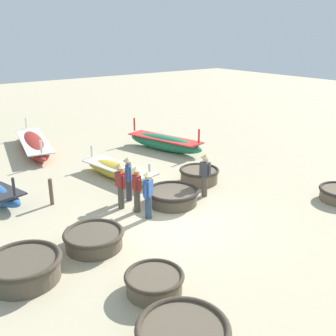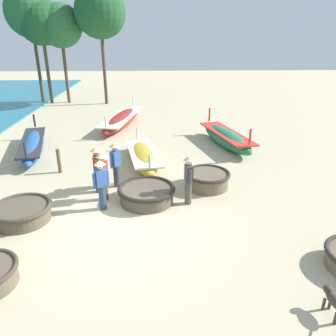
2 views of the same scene
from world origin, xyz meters
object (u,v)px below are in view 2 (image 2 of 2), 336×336
at_px(coracle_front_left, 22,212).
at_px(tree_leftmost, 30,12).
at_px(fisherman_crouching, 103,173).
at_px(tree_right_mid, 41,22).
at_px(long_boat_white_hull, 122,120).
at_px(fisherman_standing_left, 116,162).
at_px(long_boat_ochre_hull, 33,146).
at_px(coracle_far_left, 147,193).
at_px(fisherman_standing_right, 189,177).
at_px(coracle_tilted, 207,179).
at_px(dog, 334,300).
at_px(mooring_post_shoreline, 59,161).
at_px(tree_left_mid, 100,12).
at_px(long_boat_blue_hull, 143,156).
at_px(fisherman_hauling, 97,167).
at_px(fisherman_by_coracle, 101,182).
at_px(long_boat_green_hull, 226,138).
at_px(tree_center, 61,26).

height_order(coracle_front_left, tree_leftmost, tree_leftmost).
bearing_deg(fisherman_crouching, tree_right_mid, 111.94).
relative_size(long_boat_white_hull, fisherman_standing_left, 3.66).
bearing_deg(fisherman_standing_left, long_boat_white_hull, 94.43).
bearing_deg(fisherman_standing_left, long_boat_ochre_hull, 139.81).
height_order(coracle_far_left, tree_leftmost, tree_leftmost).
bearing_deg(fisherman_standing_right, coracle_tilted, 56.90).
distance_m(dog, mooring_post_shoreline, 10.44).
height_order(tree_leftmost, tree_right_mid, tree_leftmost).
bearing_deg(tree_left_mid, long_boat_blue_hull, -75.15).
xyz_separation_m(coracle_front_left, long_boat_blue_hull, (3.43, 4.50, 0.04)).
bearing_deg(coracle_far_left, fisherman_standing_right, -8.24).
xyz_separation_m(fisherman_hauling, mooring_post_shoreline, (-1.85, 1.78, -0.47)).
bearing_deg(tree_leftmost, fisherman_by_coracle, -66.89).
distance_m(fisherman_standing_right, mooring_post_shoreline, 5.64).
relative_size(long_boat_ochre_hull, mooring_post_shoreline, 5.21).
bearing_deg(tree_right_mid, fisherman_hauling, -68.26).
xyz_separation_m(long_boat_green_hull, mooring_post_shoreline, (-7.30, -3.06, 0.08)).
bearing_deg(fisherman_standing_right, long_boat_green_hull, 67.56).
xyz_separation_m(long_boat_white_hull, fisherman_standing_right, (3.14, -9.77, 0.60)).
bearing_deg(tree_center, tree_left_mid, -10.28).
distance_m(fisherman_crouching, tree_left_mid, 16.93).
relative_size(fisherman_hauling, fisherman_by_coracle, 1.00).
height_order(mooring_post_shoreline, tree_right_mid, tree_right_mid).
relative_size(fisherman_crouching, fisherman_by_coracle, 1.00).
xyz_separation_m(fisherman_hauling, fisherman_crouching, (0.30, -0.58, 0.00)).
xyz_separation_m(coracle_tilted, dog, (1.66, -5.89, 0.05)).
bearing_deg(fisherman_standing_right, tree_left_mid, 106.98).
relative_size(coracle_tilted, long_boat_white_hull, 0.27).
xyz_separation_m(long_boat_ochre_hull, tree_right_mid, (-2.58, 11.68, 5.46)).
bearing_deg(coracle_front_left, tree_leftmost, 105.80).
relative_size(coracle_tilted, tree_center, 0.23).
bearing_deg(fisherman_by_coracle, coracle_far_left, 19.02).
bearing_deg(tree_right_mid, fisherman_crouching, -68.06).
bearing_deg(tree_leftmost, fisherman_hauling, -66.31).
bearing_deg(dog, tree_leftmost, 120.12).
bearing_deg(long_boat_green_hull, long_boat_ochre_hull, -174.96).
bearing_deg(fisherman_by_coracle, fisherman_standing_right, 5.74).
bearing_deg(tree_right_mid, coracle_tilted, -56.73).
height_order(coracle_front_left, fisherman_by_coracle, fisherman_by_coracle).
relative_size(coracle_far_left, tree_leftmost, 0.23).
height_order(long_boat_white_hull, fisherman_standing_right, fisherman_standing_right).
height_order(long_boat_green_hull, tree_right_mid, tree_right_mid).
height_order(coracle_far_left, tree_center, tree_center).
bearing_deg(long_boat_green_hull, fisherman_standing_left, -137.86).
distance_m(coracle_front_left, fisherman_crouching, 2.68).
bearing_deg(coracle_far_left, fisherman_hauling, 156.10).
height_order(coracle_front_left, dog, dog).
xyz_separation_m(long_boat_white_hull, fisherman_hauling, (0.07, -8.82, 0.60)).
xyz_separation_m(long_boat_blue_hull, fisherman_standing_left, (-0.87, -2.25, 0.64)).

